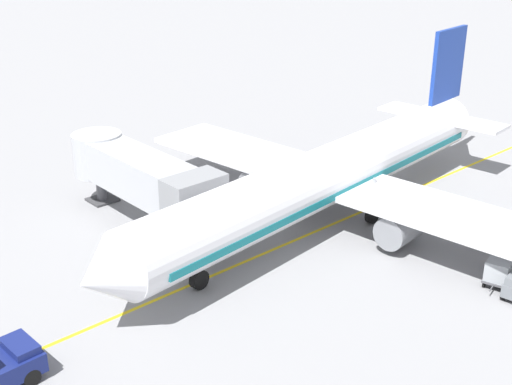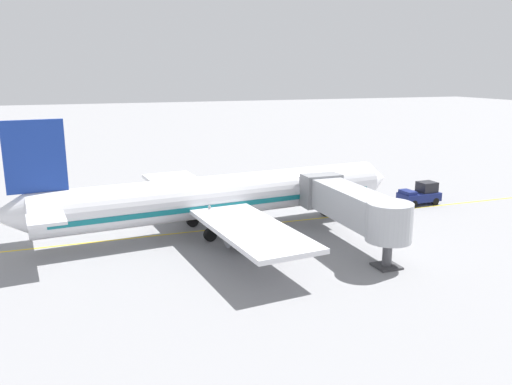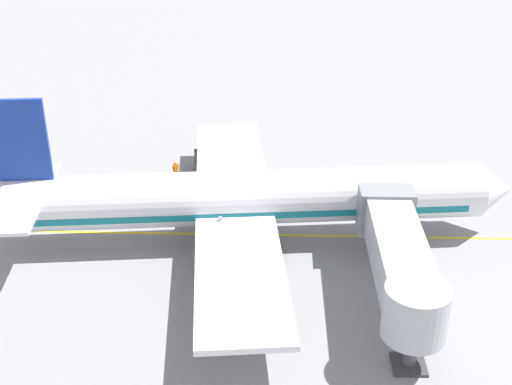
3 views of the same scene
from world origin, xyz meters
name	(u,v)px [view 1 (image 1 of 3)]	position (x,y,z in m)	size (l,w,h in m)	color
ground_plane	(330,225)	(0.00, 0.00, 0.00)	(400.00, 400.00, 0.00)	gray
gate_lead_in_line	(330,225)	(0.00, 0.00, 0.00)	(0.24, 80.00, 0.01)	gold
parked_airliner	(329,175)	(0.58, -0.37, 3.19)	(30.37, 37.35, 10.63)	silver
jet_bridge	(140,175)	(8.16, 8.86, 3.45)	(13.49, 3.50, 4.98)	#A8AAAF
baggage_cart_front	(501,268)	(-11.09, -1.39, 0.95)	(1.79, 2.98, 1.58)	#4C4C51
ground_crew_wing_walker	(508,226)	(-8.66, -6.50, 0.95)	(0.60, 0.55, 1.69)	#232328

